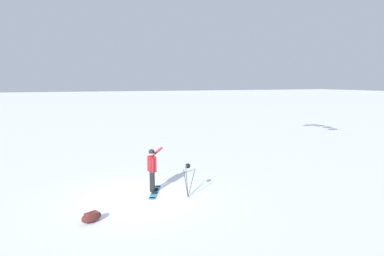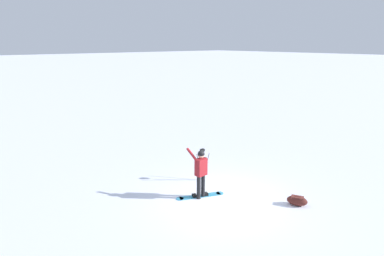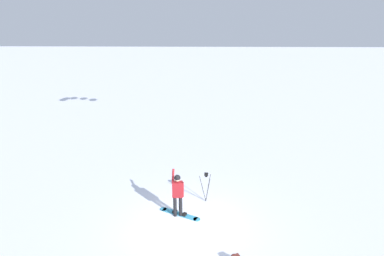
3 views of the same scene
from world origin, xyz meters
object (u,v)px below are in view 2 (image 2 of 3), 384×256
Objects in this scene: snowboarder at (201,169)px; snowboard at (200,196)px; gear_bag_large at (297,200)px; camera_tripod at (202,158)px.

snowboarder is 1.09× the size of snowboard.
camera_tripod is (3.72, 1.02, 0.78)m from gear_bag_large.
snowboarder is 1.58m from camera_tripod.
snowboarder is at bearing 39.31° from gear_bag_large.
gear_bag_large is at bearing -140.69° from snowboarder.
snowboard is 3.39m from gear_bag_large.
snowboard is at bearing -31.99° from snowboarder.
gear_bag_large is 0.59× the size of camera_tripod.
camera_tripod reaches higher than snowboard.
snowboard is at bearing 134.77° from camera_tripod.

